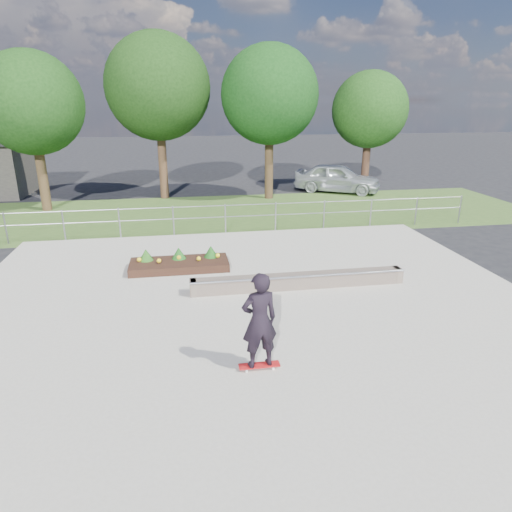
% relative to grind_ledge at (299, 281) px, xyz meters
% --- Properties ---
extents(ground, '(120.00, 120.00, 0.00)m').
position_rel_grind_ledge_xyz_m(ground, '(-1.42, -1.62, -0.26)').
color(ground, black).
rests_on(ground, ground).
extents(grass_verge, '(30.00, 8.00, 0.02)m').
position_rel_grind_ledge_xyz_m(grass_verge, '(-1.42, 9.38, -0.25)').
color(grass_verge, '#345020').
rests_on(grass_verge, ground).
extents(concrete_slab, '(15.00, 15.00, 0.06)m').
position_rel_grind_ledge_xyz_m(concrete_slab, '(-1.42, -1.62, -0.23)').
color(concrete_slab, '#9E998C').
rests_on(concrete_slab, ground).
extents(fence, '(20.06, 0.06, 1.20)m').
position_rel_grind_ledge_xyz_m(fence, '(-1.42, 5.88, 0.51)').
color(fence, gray).
rests_on(fence, ground).
extents(tree_far_left, '(4.55, 4.55, 7.15)m').
position_rel_grind_ledge_xyz_m(tree_far_left, '(-9.42, 11.38, 4.59)').
color(tree_far_left, '#372616').
rests_on(tree_far_left, ground).
extents(tree_mid_left, '(5.25, 5.25, 8.25)m').
position_rel_grind_ledge_xyz_m(tree_mid_left, '(-3.92, 13.38, 5.34)').
color(tree_mid_left, '#382316').
rests_on(tree_mid_left, ground).
extents(tree_mid_right, '(4.90, 4.90, 7.70)m').
position_rel_grind_ledge_xyz_m(tree_mid_right, '(1.58, 12.38, 4.97)').
color(tree_mid_right, '#322214').
rests_on(tree_mid_right, ground).
extents(tree_far_right, '(4.20, 4.20, 6.60)m').
position_rel_grind_ledge_xyz_m(tree_far_right, '(7.58, 13.88, 4.21)').
color(tree_far_right, '#311C13').
rests_on(tree_far_right, ground).
extents(grind_ledge, '(6.00, 0.44, 0.43)m').
position_rel_grind_ledge_xyz_m(grind_ledge, '(0.00, 0.00, 0.00)').
color(grind_ledge, brown).
rests_on(grind_ledge, concrete_slab).
extents(planter_bed, '(3.00, 1.20, 0.61)m').
position_rel_grind_ledge_xyz_m(planter_bed, '(-3.26, 2.12, -0.02)').
color(planter_bed, black).
rests_on(planter_bed, concrete_slab).
extents(skateboarder, '(0.80, 0.57, 1.99)m').
position_rel_grind_ledge_xyz_m(skateboarder, '(-1.78, -3.80, 0.83)').
color(skateboarder, silver).
rests_on(skateboarder, concrete_slab).
extents(parked_car, '(5.11, 4.07, 1.63)m').
position_rel_grind_ledge_xyz_m(parked_car, '(5.75, 13.45, 0.55)').
color(parked_car, '#B7BDC2').
rests_on(parked_car, ground).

